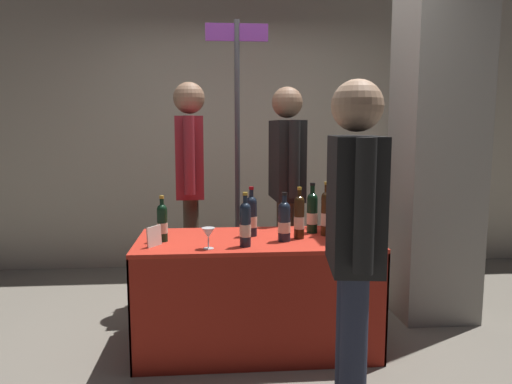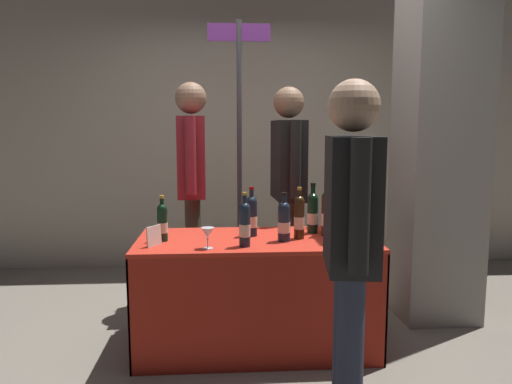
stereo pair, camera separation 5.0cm
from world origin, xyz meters
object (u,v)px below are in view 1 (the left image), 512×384
(booth_signpost, at_px, (237,134))
(wine_glass_near_vendor, at_px, (327,215))
(featured_wine_bottle, at_px, (245,224))
(display_bottle_0, at_px, (326,213))
(vendor_presenter, at_px, (190,172))
(tasting_table, at_px, (256,272))
(taster_foreground_right, at_px, (354,231))
(flower_vase, at_px, (354,223))
(wine_glass_mid, at_px, (208,233))
(concrete_pillar, at_px, (438,119))

(booth_signpost, bearing_deg, wine_glass_near_vendor, -57.02)
(featured_wine_bottle, xyz_separation_m, booth_signpost, (0.01, 1.30, 0.51))
(display_bottle_0, bearing_deg, vendor_presenter, 140.38)
(tasting_table, xyz_separation_m, display_bottle_0, (0.46, 0.04, 0.37))
(taster_foreground_right, bearing_deg, flower_vase, -8.52)
(display_bottle_0, height_order, vendor_presenter, vendor_presenter)
(wine_glass_mid, bearing_deg, featured_wine_bottle, 9.52)
(wine_glass_mid, xyz_separation_m, taster_foreground_right, (0.65, -0.75, 0.16))
(tasting_table, xyz_separation_m, wine_glass_near_vendor, (0.51, 0.20, 0.33))
(featured_wine_bottle, height_order, taster_foreground_right, taster_foreground_right)
(display_bottle_0, relative_size, flower_vase, 0.85)
(wine_glass_near_vendor, distance_m, flower_vase, 0.42)
(booth_signpost, bearing_deg, vendor_presenter, -143.84)
(concrete_pillar, distance_m, flower_vase, 1.23)
(display_bottle_0, xyz_separation_m, wine_glass_near_vendor, (0.04, 0.15, -0.04))
(featured_wine_bottle, xyz_separation_m, wine_glass_mid, (-0.22, -0.04, -0.05))
(display_bottle_0, distance_m, vendor_presenter, 1.21)
(featured_wine_bottle, height_order, display_bottle_0, display_bottle_0)
(vendor_presenter, xyz_separation_m, booth_signpost, (0.39, 0.28, 0.29))
(wine_glass_mid, bearing_deg, display_bottle_0, 20.81)
(wine_glass_mid, xyz_separation_m, vendor_presenter, (-0.15, 1.05, 0.26))
(wine_glass_mid, distance_m, vendor_presenter, 1.09)
(concrete_pillar, xyz_separation_m, booth_signpost, (-1.45, 0.63, -0.12))
(tasting_table, relative_size, featured_wine_bottle, 4.63)
(concrete_pillar, xyz_separation_m, wine_glass_mid, (-1.69, -0.70, -0.68))
(tasting_table, height_order, booth_signpost, booth_signpost)
(vendor_presenter, relative_size, taster_foreground_right, 1.09)
(featured_wine_bottle, distance_m, wine_glass_near_vendor, 0.72)
(tasting_table, bearing_deg, concrete_pillar, 18.24)
(flower_vase, bearing_deg, concrete_pillar, 39.58)
(concrete_pillar, relative_size, wine_glass_near_vendor, 19.95)
(tasting_table, height_order, wine_glass_mid, wine_glass_mid)
(tasting_table, relative_size, flower_vase, 3.65)
(tasting_table, bearing_deg, wine_glass_near_vendor, 21.17)
(featured_wine_bottle, distance_m, wine_glass_mid, 0.23)
(concrete_pillar, height_order, wine_glass_near_vendor, concrete_pillar)
(concrete_pillar, height_order, flower_vase, concrete_pillar)
(display_bottle_0, xyz_separation_m, vendor_presenter, (-0.92, 0.76, 0.20))
(wine_glass_mid, bearing_deg, concrete_pillar, 22.62)
(display_bottle_0, distance_m, flower_vase, 0.28)
(wine_glass_near_vendor, xyz_separation_m, vendor_presenter, (-0.96, 0.61, 0.25))
(wine_glass_mid, height_order, booth_signpost, booth_signpost)
(wine_glass_mid, bearing_deg, booth_signpost, 80.05)
(wine_glass_near_vendor, xyz_separation_m, taster_foreground_right, (-0.16, -1.19, 0.15))
(flower_vase, distance_m, booth_signpost, 1.54)
(display_bottle_0, distance_m, wine_glass_mid, 0.82)
(concrete_pillar, bearing_deg, featured_wine_bottle, -155.58)
(tasting_table, relative_size, wine_glass_mid, 12.10)
(wine_glass_near_vendor, bearing_deg, flower_vase, -80.62)
(wine_glass_near_vendor, relative_size, flower_vase, 0.36)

